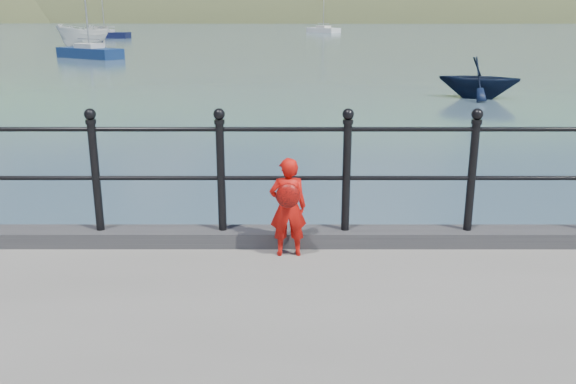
{
  "coord_description": "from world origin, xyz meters",
  "views": [
    {
      "loc": [
        0.04,
        -5.77,
        3.22
      ],
      "look_at": [
        0.04,
        -0.2,
        1.55
      ],
      "focal_mm": 38.0,
      "sensor_mm": 36.0,
      "label": 1
    }
  ],
  "objects_px": {
    "child": "(288,206)",
    "launch_navy": "(479,78)",
    "sailboat_left": "(105,35)",
    "launch_white": "(84,37)",
    "sailboat_deep": "(323,30)",
    "sailboat_port": "(90,53)",
    "railing": "(284,163)"
  },
  "relations": [
    {
      "from": "child",
      "to": "launch_navy",
      "type": "relative_size",
      "value": 0.32
    },
    {
      "from": "sailboat_left",
      "to": "launch_navy",
      "type": "bearing_deg",
      "value": -51.05
    },
    {
      "from": "child",
      "to": "sailboat_left",
      "type": "relative_size",
      "value": 0.11
    },
    {
      "from": "launch_white",
      "to": "sailboat_deep",
      "type": "bearing_deg",
      "value": 90.84
    },
    {
      "from": "launch_white",
      "to": "sailboat_port",
      "type": "height_order",
      "value": "sailboat_port"
    },
    {
      "from": "railing",
      "to": "sailboat_left",
      "type": "distance_m",
      "value": 72.42
    },
    {
      "from": "launch_white",
      "to": "sailboat_port",
      "type": "xyz_separation_m",
      "value": [
        3.68,
        -10.38,
        -0.71
      ]
    },
    {
      "from": "child",
      "to": "launch_white",
      "type": "bearing_deg",
      "value": -74.68
    },
    {
      "from": "child",
      "to": "sailboat_left",
      "type": "bearing_deg",
      "value": -77.09
    },
    {
      "from": "launch_white",
      "to": "child",
      "type": "bearing_deg",
      "value": -39.75
    },
    {
      "from": "sailboat_deep",
      "to": "sailboat_left",
      "type": "relative_size",
      "value": 1.06
    },
    {
      "from": "child",
      "to": "sailboat_deep",
      "type": "xyz_separation_m",
      "value": [
        5.23,
        88.44,
        -1.14
      ]
    },
    {
      "from": "railing",
      "to": "sailboat_deep",
      "type": "distance_m",
      "value": 88.32
    },
    {
      "from": "sailboat_left",
      "to": "sailboat_port",
      "type": "bearing_deg",
      "value": -66.14
    },
    {
      "from": "launch_navy",
      "to": "sailboat_port",
      "type": "height_order",
      "value": "sailboat_port"
    },
    {
      "from": "launch_white",
      "to": "sailboat_left",
      "type": "distance_m",
      "value": 21.47
    },
    {
      "from": "launch_navy",
      "to": "sailboat_left",
      "type": "relative_size",
      "value": 0.35
    },
    {
      "from": "child",
      "to": "launch_navy",
      "type": "xyz_separation_m",
      "value": [
        7.21,
        17.88,
        -0.71
      ]
    },
    {
      "from": "railing",
      "to": "launch_navy",
      "type": "distance_m",
      "value": 19.06
    },
    {
      "from": "railing",
      "to": "child",
      "type": "bearing_deg",
      "value": -81.81
    },
    {
      "from": "sailboat_deep",
      "to": "child",
      "type": "bearing_deg",
      "value": -38.9
    },
    {
      "from": "launch_navy",
      "to": "sailboat_port",
      "type": "distance_m",
      "value": 29.05
    },
    {
      "from": "launch_white",
      "to": "sailboat_deep",
      "type": "relative_size",
      "value": 0.61
    },
    {
      "from": "child",
      "to": "launch_navy",
      "type": "bearing_deg",
      "value": -116.53
    },
    {
      "from": "railing",
      "to": "sailboat_deep",
      "type": "bearing_deg",
      "value": 86.58
    },
    {
      "from": "launch_navy",
      "to": "sailboat_deep",
      "type": "xyz_separation_m",
      "value": [
        -1.98,
        70.55,
        -0.43
      ]
    },
    {
      "from": "sailboat_port",
      "to": "sailboat_left",
      "type": "relative_size",
      "value": 0.92
    },
    {
      "from": "sailboat_port",
      "to": "launch_white",
      "type": "bearing_deg",
      "value": 144.55
    },
    {
      "from": "launch_white",
      "to": "sailboat_port",
      "type": "relative_size",
      "value": 0.7
    },
    {
      "from": "launch_navy",
      "to": "sailboat_left",
      "type": "height_order",
      "value": "sailboat_left"
    },
    {
      "from": "child",
      "to": "sailboat_left",
      "type": "height_order",
      "value": "sailboat_left"
    },
    {
      "from": "sailboat_deep",
      "to": "sailboat_left",
      "type": "xyz_separation_m",
      "value": [
        -27.06,
        -19.1,
        -0.0
      ]
    }
  ]
}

